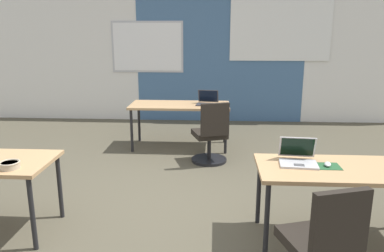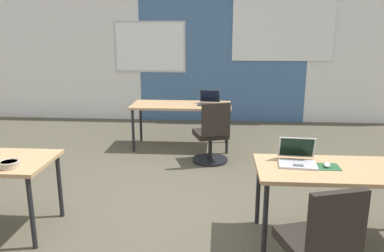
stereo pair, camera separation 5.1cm
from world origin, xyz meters
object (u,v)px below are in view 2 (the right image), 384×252
object	(u,v)px
laptop_near_right_inner	(297,158)
snack_bowl	(9,164)
desk_far_center	(181,108)
chair_far_right	(212,138)
mouse_near_right_inner	(327,165)
desk_near_right	(348,175)
laptop_far_right	(209,101)
mouse_far_right	(224,104)

from	to	relation	value
laptop_near_right_inner	snack_bowl	world-z (taller)	laptop_near_right_inner
desk_far_center	chair_far_right	world-z (taller)	chair_far_right
desk_far_center	chair_far_right	size ratio (longest dim) A/B	1.74
mouse_near_right_inner	desk_far_center	bearing A→B (deg)	119.45
desk_far_center	laptop_near_right_inner	size ratio (longest dim) A/B	4.49
laptop_near_right_inner	desk_near_right	bearing A→B (deg)	-7.78
mouse_near_right_inner	laptop_near_right_inner	bearing A→B (deg)	162.96
mouse_near_right_inner	desk_near_right	bearing A→B (deg)	-6.94
laptop_far_right	mouse_near_right_inner	bearing A→B (deg)	-60.94
mouse_far_right	chair_far_right	size ratio (longest dim) A/B	0.12
mouse_far_right	laptop_near_right_inner	distance (m)	2.75
snack_bowl	laptop_near_right_inner	bearing A→B (deg)	6.57
desk_near_right	desk_far_center	size ratio (longest dim) A/B	1.00
chair_far_right	laptop_near_right_inner	xyz separation A→B (m)	(0.81, -1.96, 0.39)
desk_near_right	mouse_near_right_inner	world-z (taller)	mouse_near_right_inner
desk_far_center	mouse_near_right_inner	bearing A→B (deg)	-60.55
snack_bowl	desk_far_center	bearing A→B (deg)	67.85
mouse_far_right	chair_far_right	distance (m)	0.83
desk_near_right	mouse_far_right	world-z (taller)	mouse_far_right
laptop_far_right	mouse_near_right_inner	xyz separation A→B (m)	(1.12, -2.79, -0.03)
mouse_far_right	chair_far_right	world-z (taller)	chair_far_right
laptop_near_right_inner	mouse_near_right_inner	distance (m)	0.26
mouse_near_right_inner	chair_far_right	bearing A→B (deg)	117.46
mouse_far_right	laptop_near_right_inner	world-z (taller)	laptop_near_right_inner
desk_far_center	laptop_near_right_inner	xyz separation A→B (m)	(1.32, -2.70, 0.11)
laptop_far_right	snack_bowl	world-z (taller)	laptop_far_right
desk_near_right	laptop_near_right_inner	world-z (taller)	laptop_near_right_inner
desk_near_right	chair_far_right	bearing A→B (deg)	121.07
chair_far_right	snack_bowl	world-z (taller)	chair_far_right
desk_far_center	snack_bowl	world-z (taller)	snack_bowl
laptop_far_right	chair_far_right	size ratio (longest dim) A/B	0.40
desk_near_right	chair_far_right	world-z (taller)	chair_far_right
desk_far_center	snack_bowl	xyz separation A→B (m)	(-1.22, -3.00, 0.10)
mouse_near_right_inner	mouse_far_right	bearing A→B (deg)	107.73
laptop_far_right	laptop_near_right_inner	world-z (taller)	same
mouse_far_right	chair_far_right	xyz separation A→B (m)	(-0.18, -0.72, -0.36)
mouse_far_right	mouse_near_right_inner	distance (m)	2.89
laptop_near_right_inner	mouse_near_right_inner	xyz separation A→B (m)	(0.25, -0.08, -0.03)
desk_near_right	snack_bowl	world-z (taller)	snack_bowl
snack_bowl	mouse_far_right	bearing A→B (deg)	57.28
laptop_far_right	snack_bowl	size ratio (longest dim) A/B	2.06
laptop_far_right	mouse_far_right	bearing A→B (deg)	-0.83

